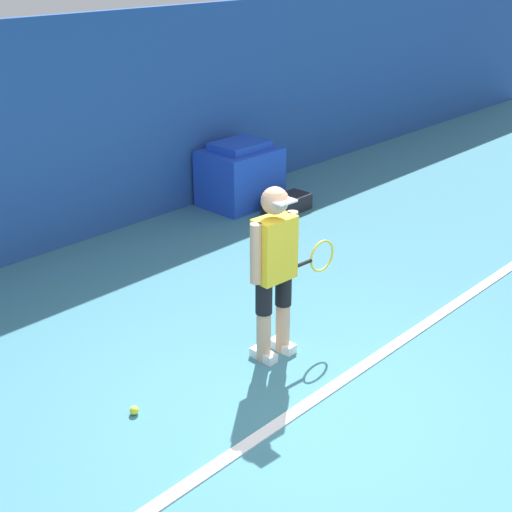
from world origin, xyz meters
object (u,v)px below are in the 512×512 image
object	(u,v)px
tennis_ball	(134,410)
equipment_bag	(287,204)
covered_chair	(240,175)
tennis_player	(275,266)

from	to	relation	value
tennis_ball	equipment_bag	distance (m)	4.48
tennis_ball	covered_chair	bearing A→B (deg)	35.06
tennis_player	covered_chair	world-z (taller)	tennis_player
equipment_bag	tennis_ball	bearing A→B (deg)	-153.23
tennis_ball	tennis_player	bearing A→B (deg)	-7.97
covered_chair	equipment_bag	size ratio (longest dim) A/B	1.49
covered_chair	tennis_ball	bearing A→B (deg)	-144.94
covered_chair	tennis_player	bearing A→B (deg)	-130.86
tennis_player	covered_chair	distance (m)	3.81
tennis_player	covered_chair	xyz separation A→B (m)	(2.48, 2.86, -0.42)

